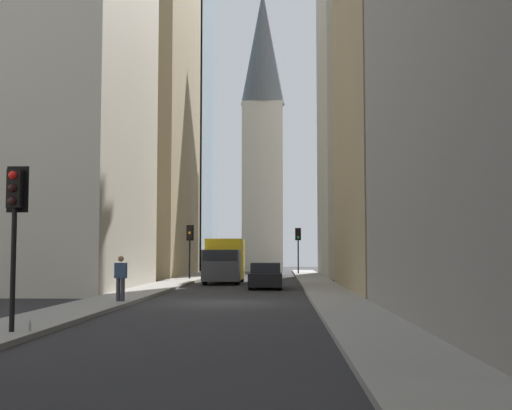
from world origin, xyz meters
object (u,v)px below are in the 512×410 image
(discarded_bottle, at_px, (30,327))
(traffic_light_midblock, at_px, (190,239))
(sedan_black, at_px, (266,277))
(traffic_light_far_junction, at_px, (298,240))
(delivery_truck, at_px, (224,261))
(pedestrian, at_px, (121,276))
(traffic_light_foreground, at_px, (15,209))

(discarded_bottle, bearing_deg, traffic_light_midblock, 1.08)
(sedan_black, height_order, traffic_light_far_junction, traffic_light_far_junction)
(traffic_light_far_junction, xyz_separation_m, discarded_bottle, (-44.16, 7.39, -2.85))
(delivery_truck, distance_m, traffic_light_far_junction, 17.54)
(traffic_light_far_junction, relative_size, discarded_bottle, 14.90)
(delivery_truck, relative_size, pedestrian, 3.80)
(delivery_truck, xyz_separation_m, discarded_bottle, (-27.48, 2.23, -1.21))
(delivery_truck, distance_m, traffic_light_foreground, 27.74)
(traffic_light_midblock, height_order, pedestrian, traffic_light_midblock)
(pedestrian, bearing_deg, traffic_light_midblock, 1.02)
(delivery_truck, distance_m, pedestrian, 17.96)
(sedan_black, relative_size, traffic_light_foreground, 1.11)
(delivery_truck, height_order, traffic_light_foreground, traffic_light_foreground)
(traffic_light_far_junction, bearing_deg, sedan_black, 174.13)
(delivery_truck, bearing_deg, traffic_light_foreground, 174.58)
(traffic_light_midblock, relative_size, discarded_bottle, 14.00)
(sedan_black, distance_m, traffic_light_midblock, 12.15)
(traffic_light_midblock, relative_size, traffic_light_far_junction, 0.94)
(traffic_light_far_junction, height_order, discarded_bottle, traffic_light_far_junction)
(sedan_black, height_order, discarded_bottle, sedan_black)
(traffic_light_far_junction, bearing_deg, traffic_light_midblock, 147.29)
(sedan_black, bearing_deg, discarded_bottle, 166.66)
(traffic_light_foreground, relative_size, traffic_light_far_junction, 0.96)
(traffic_light_midblock, xyz_separation_m, pedestrian, (-22.04, -0.39, -1.85))
(traffic_light_foreground, height_order, traffic_light_midblock, traffic_light_foreground)
(delivery_truck, relative_size, traffic_light_far_junction, 1.61)
(traffic_light_foreground, bearing_deg, pedestrian, -1.09)
(pedestrian, height_order, discarded_bottle, pedestrian)
(traffic_light_midblock, xyz_separation_m, traffic_light_far_junction, (12.43, -7.98, 0.18))
(traffic_light_far_junction, bearing_deg, discarded_bottle, 170.50)
(discarded_bottle, bearing_deg, pedestrian, 1.21)
(traffic_light_foreground, xyz_separation_m, discarded_bottle, (0.09, -0.39, -2.74))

